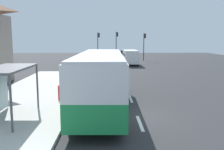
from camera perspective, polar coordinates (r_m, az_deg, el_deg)
The scene contains 18 objects.
ground_plane at distance 26.69m, azimuth 1.82°, elevation -0.37°, with size 56.00×92.00×0.04m, color #2D2D30.
sidewalk_platform at distance 15.74m, azimuth -20.02°, elevation -6.64°, with size 6.20×30.00×0.18m, color beige.
lane_stripe_seg_1 at distance 12.14m, azimuth 6.49°, elevation -11.03°, with size 0.16×2.20×0.01m, color silver.
lane_stripe_seg_2 at distance 16.91m, azimuth 4.31°, elevation -5.42°, with size 0.16×2.20×0.01m, color silver.
lane_stripe_seg_3 at distance 21.78m, azimuth 3.11°, elevation -2.29°, with size 0.16×2.20×0.01m, color silver.
lane_stripe_seg_4 at distance 26.70m, azimuth 2.36°, elevation -0.31°, with size 0.16×2.20×0.01m, color silver.
lane_stripe_seg_5 at distance 31.65m, azimuth 1.84°, elevation 1.05°, with size 0.16×2.20×0.01m, color silver.
lane_stripe_seg_6 at distance 36.61m, azimuth 1.46°, elevation 2.05°, with size 0.16×2.20×0.01m, color silver.
lane_stripe_seg_7 at distance 41.58m, azimuth 1.18°, elevation 2.80°, with size 0.16×2.20×0.01m, color silver.
bus at distance 14.38m, azimuth -2.64°, elevation -0.38°, with size 2.67×11.05×3.21m.
white_van at distance 38.38m, azimuth 4.28°, elevation 4.32°, with size 2.08×5.23×2.30m.
sedan_near at distance 54.41m, azimuth 2.84°, elevation 4.94°, with size 2.01×4.48×1.52m.
recycling_bin_red at distance 15.95m, azimuth -11.48°, elevation -4.01°, with size 0.52×0.52×0.95m, color red.
recycling_bin_blue at distance 16.63m, azimuth -11.05°, elevation -3.50°, with size 0.52×0.52×0.95m, color blue.
traffic_light_near_side at distance 46.56m, azimuth 7.50°, elevation 7.48°, with size 0.49×0.28×5.08m.
traffic_light_far_side at distance 46.90m, azimuth -3.19°, elevation 7.65°, with size 0.49×0.28×5.22m.
traffic_light_median at distance 47.69m, azimuth 1.08°, elevation 7.79°, with size 0.49×0.28×5.38m.
bus_shelter at distance 12.94m, azimuth -24.28°, elevation -0.96°, with size 1.80×4.00×2.50m.
Camera 1 is at (-1.28, -12.35, 4.02)m, focal length 39.46 mm.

